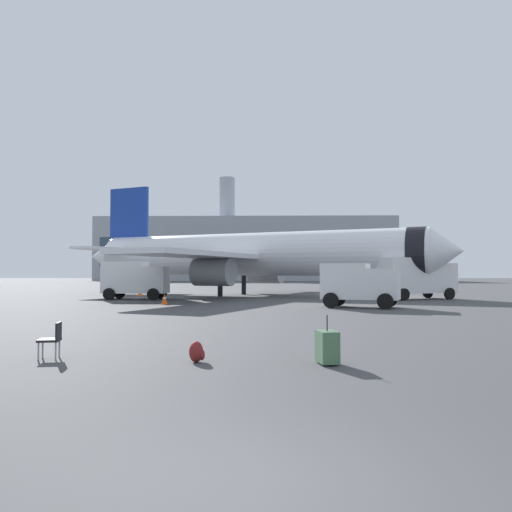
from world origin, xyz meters
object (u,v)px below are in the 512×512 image
object	(u,v)px
airplane_at_gate	(250,255)
gate_chair	(53,338)
cargo_van	(359,283)
safety_cone_mid	(140,292)
service_truck	(135,279)
traveller_backpack	(197,352)
fuel_truck	(415,276)
safety_cone_near	(165,299)
rolling_suitcase	(327,347)

from	to	relation	value
airplane_at_gate	gate_chair	size ratio (longest dim) A/B	39.84
cargo_van	safety_cone_mid	distance (m)	22.16
service_truck	traveller_backpack	xyz separation A→B (m)	(8.60, -27.41, -1.37)
fuel_truck	safety_cone_mid	bearing A→B (deg)	167.77
airplane_at_gate	service_truck	bearing A→B (deg)	-144.16
safety_cone_near	rolling_suitcase	distance (m)	22.84
safety_cone_near	safety_cone_mid	xyz separation A→B (m)	(-4.58, 11.95, 0.05)
safety_cone_near	gate_chair	distance (m)	20.87
safety_cone_mid	fuel_truck	bearing A→B (deg)	-12.23
rolling_suitcase	traveller_backpack	distance (m)	2.95
airplane_at_gate	cargo_van	bearing A→B (deg)	-65.40
gate_chair	fuel_truck	bearing A→B (deg)	59.24
traveller_backpack	rolling_suitcase	bearing A→B (deg)	-3.63
service_truck	rolling_suitcase	xyz separation A→B (m)	(11.54, -27.60, -1.22)
airplane_at_gate	safety_cone_near	world-z (taller)	airplane_at_gate
safety_cone_mid	gate_chair	world-z (taller)	gate_chair
safety_cone_near	gate_chair	world-z (taller)	gate_chair
airplane_at_gate	service_truck	size ratio (longest dim) A/B	6.99
fuel_truck	cargo_van	bearing A→B (deg)	-122.07
service_truck	traveller_backpack	size ratio (longest dim) A/B	10.21
fuel_truck	safety_cone_near	size ratio (longest dim) A/B	9.20
airplane_at_gate	gate_chair	xyz separation A→B (m)	(-3.57, -33.27, -3.16)
service_truck	traveller_backpack	bearing A→B (deg)	-72.58
cargo_van	traveller_backpack	bearing A→B (deg)	-110.68
fuel_truck	safety_cone_mid	size ratio (longest dim) A/B	8.08
fuel_truck	safety_cone_mid	xyz separation A→B (m)	(-22.70, 4.92, -1.38)
airplane_at_gate	service_truck	distance (m)	10.90
cargo_van	traveller_backpack	xyz separation A→B (m)	(-7.00, -18.55, -1.22)
fuel_truck	safety_cone_near	bearing A→B (deg)	-158.81
gate_chair	safety_cone_near	bearing A→B (deg)	94.27
cargo_van	gate_chair	distance (m)	20.98
rolling_suitcase	service_truck	bearing A→B (deg)	112.69
cargo_van	safety_cone_near	world-z (taller)	cargo_van
traveller_backpack	cargo_van	bearing A→B (deg)	69.32
cargo_van	safety_cone_near	xyz separation A→B (m)	(-12.05, 2.67, -1.10)
rolling_suitcase	fuel_truck	bearing A→B (deg)	70.38
airplane_at_gate	safety_cone_mid	distance (m)	10.25
service_truck	fuel_truck	bearing A→B (deg)	2.19
service_truck	safety_cone_near	world-z (taller)	service_truck
fuel_truck	airplane_at_gate	bearing A→B (deg)	157.30
airplane_at_gate	cargo_van	distance (m)	16.79
fuel_truck	gate_chair	bearing A→B (deg)	-120.76
airplane_at_gate	rolling_suitcase	world-z (taller)	airplane_at_gate
safety_cone_mid	traveller_backpack	bearing A→B (deg)	-73.81
cargo_van	rolling_suitcase	xyz separation A→B (m)	(-4.06, -18.74, -1.06)
safety_cone_near	rolling_suitcase	xyz separation A→B (m)	(7.99, -21.40, 0.04)
cargo_van	safety_cone_near	distance (m)	12.39
cargo_van	gate_chair	bearing A→B (deg)	-120.05
safety_cone_near	traveller_backpack	world-z (taller)	safety_cone_near
fuel_truck	safety_cone_near	distance (m)	19.49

